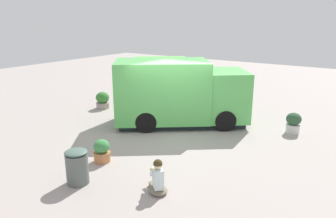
{
  "coord_description": "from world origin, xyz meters",
  "views": [
    {
      "loc": [
        5.95,
        -9.05,
        4.0
      ],
      "look_at": [
        0.39,
        -0.94,
        1.2
      ],
      "focal_mm": 34.34,
      "sensor_mm": 36.0,
      "label": 1
    }
  ],
  "objects_px": {
    "planter_flowering_far": "(293,122)",
    "food_truck": "(179,94)",
    "person_customer": "(158,179)",
    "planter_flowering_near": "(103,100)",
    "planter_flowering_side": "(102,151)",
    "trash_bin": "(77,166)"
  },
  "relations": [
    {
      "from": "planter_flowering_far",
      "to": "food_truck",
      "type": "bearing_deg",
      "value": -160.03
    },
    {
      "from": "person_customer",
      "to": "planter_flowering_far",
      "type": "bearing_deg",
      "value": 75.38
    },
    {
      "from": "planter_flowering_near",
      "to": "planter_flowering_side",
      "type": "relative_size",
      "value": 1.13
    },
    {
      "from": "planter_flowering_side",
      "to": "planter_flowering_far",
      "type": "bearing_deg",
      "value": 55.2
    },
    {
      "from": "planter_flowering_near",
      "to": "trash_bin",
      "type": "bearing_deg",
      "value": -49.53
    },
    {
      "from": "planter_flowering_near",
      "to": "planter_flowering_far",
      "type": "relative_size",
      "value": 1.02
    },
    {
      "from": "trash_bin",
      "to": "planter_flowering_near",
      "type": "bearing_deg",
      "value": 130.47
    },
    {
      "from": "food_truck",
      "to": "planter_flowering_near",
      "type": "xyz_separation_m",
      "value": [
        -4.06,
        -0.09,
        -0.82
      ]
    },
    {
      "from": "trash_bin",
      "to": "person_customer",
      "type": "bearing_deg",
      "value": 22.31
    },
    {
      "from": "person_customer",
      "to": "planter_flowering_side",
      "type": "bearing_deg",
      "value": 168.88
    },
    {
      "from": "person_customer",
      "to": "food_truck",
      "type": "bearing_deg",
      "value": 117.29
    },
    {
      "from": "person_customer",
      "to": "planter_flowering_side",
      "type": "distance_m",
      "value": 2.37
    },
    {
      "from": "planter_flowering_near",
      "to": "planter_flowering_side",
      "type": "xyz_separation_m",
      "value": [
        4.13,
        -4.09,
        -0.04
      ]
    },
    {
      "from": "planter_flowering_far",
      "to": "trash_bin",
      "type": "relative_size",
      "value": 0.83
    },
    {
      "from": "planter_flowering_near",
      "to": "trash_bin",
      "type": "height_order",
      "value": "trash_bin"
    },
    {
      "from": "planter_flowering_side",
      "to": "food_truck",
      "type": "bearing_deg",
      "value": 90.95
    },
    {
      "from": "planter_flowering_near",
      "to": "trash_bin",
      "type": "relative_size",
      "value": 0.85
    },
    {
      "from": "planter_flowering_side",
      "to": "trash_bin",
      "type": "height_order",
      "value": "trash_bin"
    },
    {
      "from": "person_customer",
      "to": "planter_flowering_far",
      "type": "relative_size",
      "value": 1.16
    },
    {
      "from": "food_truck",
      "to": "planter_flowering_side",
      "type": "bearing_deg",
      "value": -89.05
    },
    {
      "from": "planter_flowering_near",
      "to": "trash_bin",
      "type": "distance_m",
      "value": 7.0
    },
    {
      "from": "food_truck",
      "to": "person_customer",
      "type": "bearing_deg",
      "value": -62.71
    }
  ]
}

